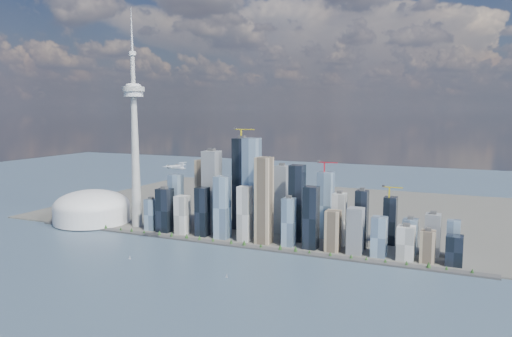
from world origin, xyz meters
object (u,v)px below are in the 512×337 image
at_px(sailboat_east, 227,276).
at_px(dome_stadium, 92,208).
at_px(sailboat_west, 130,258).
at_px(airplane, 175,167).
at_px(needle_tower, 135,136).

bearing_deg(sailboat_east, dome_stadium, 173.16).
xyz_separation_m(dome_stadium, sailboat_west, (298.69, -224.67, -36.63)).
height_order(airplane, sailboat_west, airplane).
bearing_deg(sailboat_east, airplane, 167.34).
bearing_deg(needle_tower, dome_stadium, -175.91).
distance_m(dome_stadium, sailboat_east, 585.96).
height_order(dome_stadium, sailboat_west, dome_stadium).
xyz_separation_m(sailboat_west, sailboat_east, (232.45, -20.05, -0.01)).
distance_m(needle_tower, airplane, 272.82).
bearing_deg(airplane, needle_tower, 163.63).
distance_m(needle_tower, dome_stadium, 241.40).
xyz_separation_m(needle_tower, airplane, (219.57, -153.44, -51.72)).
bearing_deg(dome_stadium, needle_tower, 4.09).
relative_size(dome_stadium, airplane, 3.21).
relative_size(airplane, sailboat_east, 7.15).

